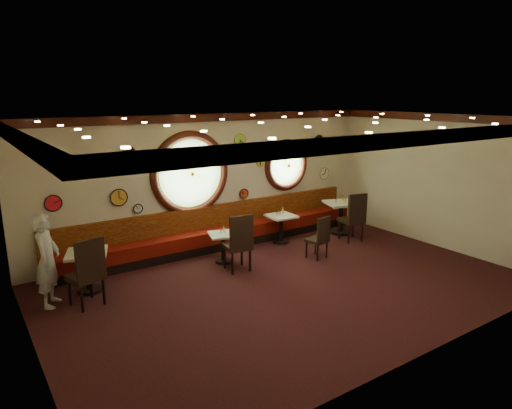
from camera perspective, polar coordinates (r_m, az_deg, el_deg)
name	(u,v)px	position (r m, az deg, el deg)	size (l,w,h in m)	color
floor	(289,285)	(9.07, 4.11, -10.06)	(9.00, 6.00, 0.00)	black
ceiling	(292,119)	(8.32, 4.49, 10.57)	(9.00, 6.00, 0.02)	gold
wall_back	(213,181)	(11.01, -5.41, 2.92)	(9.00, 0.02, 3.20)	beige
wall_front	(428,251)	(6.56, 20.76, -5.40)	(9.00, 0.02, 3.20)	beige
wall_left	(25,251)	(6.85, -26.93, -5.23)	(0.02, 6.00, 3.20)	beige
wall_right	(437,181)	(11.82, 21.73, 2.74)	(0.02, 6.00, 3.20)	beige
molding_back	(212,117)	(10.79, -5.46, 10.78)	(9.00, 0.10, 0.18)	#341009
molding_front	(436,137)	(6.29, 21.55, 7.85)	(9.00, 0.10, 0.18)	#341009
molding_left	(15,137)	(6.57, -27.93, 7.43)	(0.10, 6.00, 0.18)	#341009
molding_right	(442,117)	(11.62, 22.25, 10.05)	(0.10, 6.00, 0.18)	#341009
banquette_base	(220,244)	(11.15, -4.54, -4.90)	(8.00, 0.55, 0.20)	black
banquette_seat	(220,234)	(11.07, -4.57, -3.67)	(8.00, 0.55, 0.30)	#5D0D08
banquette_back	(215,216)	(11.15, -5.16, -1.43)	(8.00, 0.10, 0.55)	#5B0B07
porthole_left_glass	(190,173)	(10.69, -8.25, 3.87)	(1.66, 1.66, 0.02)	#82B36B
porthole_left_frame	(190,173)	(10.68, -8.22, 3.86)	(1.98, 1.98, 0.18)	#341009
porthole_left_ring	(191,174)	(10.65, -8.15, 3.84)	(1.61, 1.61, 0.03)	gold
porthole_right_glass	(286,165)	(12.16, 3.74, 4.93)	(1.10, 1.10, 0.02)	#82B36B
porthole_right_frame	(286,165)	(12.15, 3.79, 4.92)	(1.38, 1.38, 0.18)	#341009
porthole_right_ring	(287,165)	(12.12, 3.87, 4.90)	(1.09, 1.09, 0.03)	gold
wall_clock_0	(138,209)	(10.31, -14.55, -0.49)	(0.20, 0.20, 0.03)	silver
wall_clock_1	(240,140)	(11.21, -2.02, 8.07)	(0.30, 0.30, 0.03)	#8AC53D
wall_clock_2	(53,203)	(9.82, -24.03, 0.16)	(0.32, 0.32, 0.03)	red
wall_clock_3	(71,161)	(9.76, -22.17, 5.04)	(0.26, 0.26, 0.03)	#95BC25
wall_clock_4	(324,174)	(13.05, 8.53, 3.85)	(0.34, 0.34, 0.03)	white
wall_clock_5	(244,194)	(11.48, -1.54, 1.38)	(0.24, 0.24, 0.03)	red
wall_clock_6	(319,140)	(12.76, 7.84, 7.96)	(0.28, 0.28, 0.03)	black
wall_clock_7	(260,162)	(11.61, 0.52, 5.29)	(0.22, 0.22, 0.03)	#DCC649
wall_clock_8	(130,152)	(10.05, -15.52, 6.36)	(0.24, 0.24, 0.03)	black
wall_clock_9	(119,197)	(10.12, -16.78, 0.85)	(0.36, 0.36, 0.03)	gold
table_a	(88,267)	(9.16, -20.29, -7.30)	(0.92, 0.92, 0.79)	black
table_b	(223,244)	(10.12, -4.11, -4.97)	(0.75, 0.75, 0.66)	black
table_c	(281,225)	(11.40, 3.16, -2.62)	(0.69, 0.69, 0.71)	black
table_d	(341,214)	(12.29, 10.57, -1.17)	(1.00, 1.00, 0.86)	black
chair_a	(88,268)	(8.45, -20.28, -7.46)	(0.65, 0.65, 0.78)	black
chair_b	(239,239)	(9.49, -2.11, -4.36)	(0.58, 0.58, 0.77)	black
chair_c	(320,235)	(10.35, 8.03, -3.78)	(0.48, 0.48, 0.61)	black
chair_d	(354,214)	(11.67, 12.19, -1.19)	(0.61, 0.61, 0.77)	black
condiment_a_salt	(83,250)	(9.06, -20.82, -5.31)	(0.03, 0.03, 0.09)	silver
condiment_b_salt	(221,232)	(10.02, -4.42, -3.40)	(0.03, 0.03, 0.10)	silver
condiment_c_salt	(277,214)	(11.26, 2.63, -1.16)	(0.04, 0.04, 0.10)	silver
condiment_d_salt	(336,201)	(12.14, 9.98, 0.45)	(0.03, 0.03, 0.09)	silver
condiment_a_pepper	(88,250)	(9.00, -20.29, -5.33)	(0.04, 0.04, 0.11)	silver
condiment_b_pepper	(225,231)	(10.07, -3.95, -3.26)	(0.04, 0.04, 0.11)	silver
condiment_c_pepper	(280,213)	(11.30, 3.05, -1.08)	(0.04, 0.04, 0.11)	silver
condiment_d_pepper	(345,201)	(12.17, 11.10, 0.47)	(0.04, 0.04, 0.11)	silver
condiment_a_bottle	(87,245)	(9.18, -20.35, -4.76)	(0.05, 0.05, 0.17)	orange
condiment_b_bottle	(224,229)	(10.12, -4.03, -3.04)	(0.05, 0.05, 0.16)	gold
condiment_c_bottle	(283,210)	(11.49, 3.38, -0.72)	(0.05, 0.05, 0.16)	#EE9A38
condiment_d_bottle	(343,198)	(12.39, 10.82, 0.81)	(0.05, 0.05, 0.14)	yellow
waiter	(47,260)	(8.74, -24.63, -6.33)	(0.61, 0.40, 1.68)	silver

